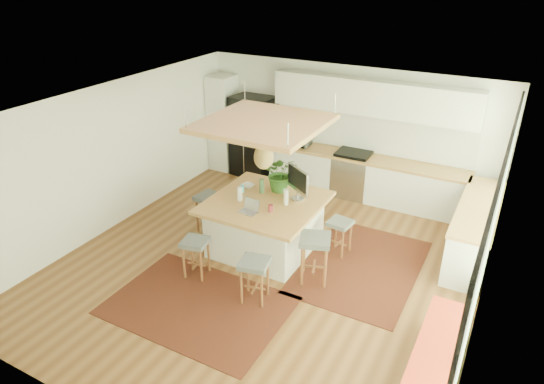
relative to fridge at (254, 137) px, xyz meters
The scene contains 36 objects.
floor 3.92m from the fridge, 56.25° to the right, with size 7.00×7.00×0.00m, color brown.
ceiling 4.21m from the fridge, 56.25° to the right, with size 7.00×7.00×0.00m, color white.
wall_back 2.19m from the fridge, ahead, with size 6.50×6.50×0.00m, color white.
wall_front 7.01m from the fridge, 72.38° to the right, with size 6.50×6.50×0.00m, color white.
wall_left 3.39m from the fridge, 109.65° to the right, with size 7.00×7.00×0.00m, color white.
wall_right 6.25m from the fridge, 30.56° to the right, with size 7.00×7.00×0.00m, color white.
window_wall 6.23m from the fridge, 30.70° to the right, with size 0.10×6.20×2.60m, color black, non-canonical shape.
pantry 0.86m from the fridge, behind, with size 0.55×0.60×2.25m, color white.
back_counter_base 2.71m from the fridge, ahead, with size 4.20×0.60×0.88m, color white.
back_counter_top 2.67m from the fridge, ahead, with size 4.24×0.64×0.05m, color #B07A3E.
backsplash 2.72m from the fridge, ahead, with size 4.20×0.02×0.80m, color white.
upper_cabinets 2.94m from the fridge, ahead, with size 4.20×0.34×0.70m, color white.
range 2.46m from the fridge, ahead, with size 0.76×0.62×1.00m, color #A5A5AA, non-canonical shape.
right_counter_base 5.20m from the fridge, 13.04° to the right, with size 0.60×2.50×0.88m, color white.
right_counter_top 5.18m from the fridge, 13.04° to the right, with size 0.64×2.54×0.05m, color #B07A3E.
window_bench 6.73m from the fridge, 40.77° to the right, with size 0.52×2.00×0.50m, color white, non-canonical shape.
ceiling_panel 3.50m from the fridge, 56.72° to the right, with size 1.86×1.86×0.80m, color #B07A3E, non-canonical shape.
rug_near 4.99m from the fridge, 69.63° to the right, with size 2.60×1.80×0.01m, color black.
rug_right 4.40m from the fridge, 35.24° to the right, with size 1.80×2.60×0.01m, color black.
fridge is the anchor object (origin of this frame).
island 3.31m from the fridge, 56.30° to the right, with size 1.85×1.85×0.93m, color #B07A3E, non-canonical shape.
stool_near_left 4.19m from the fridge, 72.69° to the right, with size 0.39×0.39×0.66m, color #4D5356, non-canonical shape.
stool_near_right 4.75m from the fridge, 59.69° to the right, with size 0.41×0.41×0.70m, color #4D5356, non-canonical shape.
stool_right_front 4.39m from the fridge, 47.21° to the right, with size 0.47×0.47×0.79m, color #4D5356, non-canonical shape.
stool_right_back 3.82m from the fridge, 36.96° to the right, with size 0.37×0.37×0.63m, color #4D5356, non-canonical shape.
stool_left_side 2.81m from the fridge, 77.22° to the right, with size 0.43×0.43×0.73m, color #4D5356, non-canonical shape.
laptop 3.67m from the fridge, 61.16° to the right, with size 0.30×0.31×0.22m, color #A5A5AA, non-canonical shape.
monitor 3.31m from the fridge, 46.60° to the right, with size 0.63×0.23×0.59m, color #A5A5AA, non-canonical shape.
microwave 1.14m from the fridge, ahead, with size 0.55×0.30×0.37m, color #A5A5AA.
island_plant 2.91m from the fridge, 50.26° to the right, with size 0.59×0.66×0.51m, color #1E4C19.
island_bowl 2.71m from the fridge, 61.93° to the right, with size 0.22×0.22×0.05m, color beige.
island_bottle_0 2.92m from the fridge, 64.22° to the right, with size 0.07×0.07×0.19m, color #39C9E6.
island_bottle_1 3.21m from the fridge, 63.75° to the right, with size 0.07×0.07×0.19m, color silver.
island_bottle_2 3.67m from the fridge, 55.65° to the right, with size 0.07×0.07×0.19m, color maroon.
island_bottle_3 3.45m from the fridge, 51.00° to the right, with size 0.07×0.07×0.19m, color beige.
island_bottle_4 2.96m from the fridge, 56.84° to the right, with size 0.07×0.07×0.19m, color #457348.
Camera 1 is at (3.26, -5.93, 4.66)m, focal length 31.90 mm.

